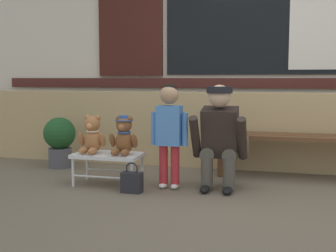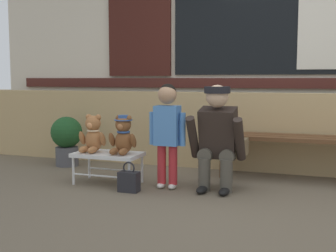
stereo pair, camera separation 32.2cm
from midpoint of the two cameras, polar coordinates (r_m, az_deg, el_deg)
ground_plane at (r=3.68m, az=12.22°, el=-9.90°), size 60.00×60.00×0.00m
brick_low_wall at (r=4.99m, az=14.46°, el=-0.77°), size 7.27×0.25×0.85m
shop_facade at (r=5.51m, az=15.35°, el=12.44°), size 7.42×0.26×3.23m
wooden_bench_long at (r=4.62m, az=21.34°, el=-2.19°), size 2.10×0.40×0.44m
small_display_bench at (r=4.28m, az=-5.56°, el=-3.87°), size 0.64×0.36×0.30m
teddy_bear_plain at (r=4.32m, az=-7.50°, el=-1.15°), size 0.28×0.26×0.36m
teddy_bear_with_hat at (r=4.18m, az=-3.59°, el=-1.22°), size 0.28×0.27×0.36m
child_standing at (r=4.04m, az=2.20°, el=0.23°), size 0.35×0.18×0.96m
adult_crouching at (r=4.04m, az=8.80°, el=-1.44°), size 0.50×0.49×0.95m
handbag_on_ground at (r=3.99m, az=-2.70°, el=-7.07°), size 0.18×0.11×0.27m
potted_plant at (r=5.22m, az=-11.12°, el=-1.53°), size 0.36×0.36×0.57m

